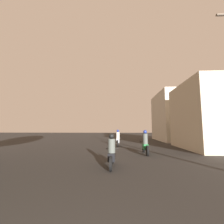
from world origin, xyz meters
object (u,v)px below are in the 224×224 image
building_right_near (207,116)px  motorcycle_black (112,153)px  motorcycle_green (145,144)px  building_right_far (173,117)px  motorcycle_silver (118,140)px

building_right_near → motorcycle_black: bearing=-141.5°
motorcycle_black → motorcycle_green: 4.07m
motorcycle_green → building_right_far: building_right_far is taller
motorcycle_green → building_right_near: (5.68, 2.65, 2.12)m
motorcycle_black → motorcycle_green: motorcycle_green is taller
motorcycle_green → motorcycle_silver: bearing=105.1°
motorcycle_black → motorcycle_silver: 7.91m
building_right_near → building_right_far: 8.75m
motorcycle_silver → building_right_far: 10.83m
motorcycle_green → motorcycle_silver: motorcycle_green is taller
motorcycle_silver → building_right_near: bearing=-16.6°
motorcycle_black → building_right_far: (8.02, 14.88, 2.73)m
motorcycle_green → building_right_far: size_ratio=0.27×
motorcycle_silver → building_right_near: 8.05m
motorcycle_black → motorcycle_green: size_ratio=0.89×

